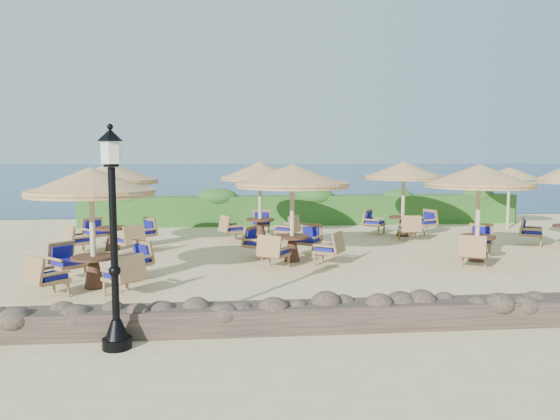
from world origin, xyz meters
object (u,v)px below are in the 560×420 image
(cafe_set_5, at_px, (404,183))
(cafe_set_4, at_px, (260,185))
(cafe_set_1, at_px, (292,192))
(cafe_set_0, at_px, (92,206))
(cafe_set_3, at_px, (111,190))
(lamp_post, at_px, (114,248))
(cafe_set_2, at_px, (479,187))
(extra_parasol, at_px, (510,173))

(cafe_set_5, bearing_deg, cafe_set_4, -178.11)
(cafe_set_1, bearing_deg, cafe_set_0, -151.78)
(cafe_set_0, distance_m, cafe_set_3, 4.78)
(lamp_post, distance_m, cafe_set_2, 10.36)
(lamp_post, height_order, cafe_set_5, lamp_post)
(lamp_post, xyz_separation_m, cafe_set_1, (3.44, 6.40, 0.34))
(lamp_post, relative_size, cafe_set_0, 1.19)
(cafe_set_0, relative_size, cafe_set_3, 0.96)
(cafe_set_0, bearing_deg, cafe_set_3, 97.00)
(cafe_set_1, height_order, cafe_set_3, same)
(cafe_set_1, relative_size, cafe_set_2, 1.06)
(cafe_set_4, distance_m, cafe_set_5, 5.09)
(cafe_set_0, height_order, cafe_set_1, same)
(cafe_set_3, bearing_deg, cafe_set_2, -14.71)
(lamp_post, relative_size, cafe_set_5, 1.18)
(cafe_set_3, bearing_deg, cafe_set_1, -22.98)
(cafe_set_1, xyz_separation_m, cafe_set_5, (4.45, 4.09, 0.00))
(cafe_set_2, relative_size, cafe_set_5, 1.04)
(extra_parasol, xyz_separation_m, cafe_set_0, (-13.85, -8.12, -0.35))
(cafe_set_4, bearing_deg, cafe_set_2, -37.69)
(cafe_set_5, bearing_deg, cafe_set_3, -169.19)
(cafe_set_3, relative_size, cafe_set_4, 1.05)
(lamp_post, relative_size, extra_parasol, 1.38)
(cafe_set_0, bearing_deg, cafe_set_2, 11.85)
(cafe_set_0, xyz_separation_m, cafe_set_4, (4.04, 6.43, 0.06))
(cafe_set_2, bearing_deg, cafe_set_0, -168.15)
(cafe_set_0, distance_m, cafe_set_4, 7.60)
(cafe_set_2, xyz_separation_m, cafe_set_4, (-5.68, 4.39, -0.15))
(cafe_set_2, bearing_deg, cafe_set_4, 142.31)
(cafe_set_3, relative_size, cafe_set_5, 1.03)
(cafe_set_2, height_order, cafe_set_3, same)
(cafe_set_4, bearing_deg, cafe_set_1, -80.71)
(cafe_set_1, distance_m, cafe_set_4, 3.97)
(cafe_set_3, height_order, cafe_set_4, same)
(lamp_post, bearing_deg, cafe_set_1, 61.75)
(extra_parasol, relative_size, cafe_set_3, 0.83)
(extra_parasol, distance_m, cafe_set_3, 14.82)
(extra_parasol, relative_size, cafe_set_0, 0.87)
(cafe_set_2, height_order, cafe_set_4, same)
(cafe_set_5, bearing_deg, cafe_set_1, -137.40)
(extra_parasol, bearing_deg, cafe_set_0, -149.62)
(cafe_set_0, relative_size, cafe_set_2, 0.95)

